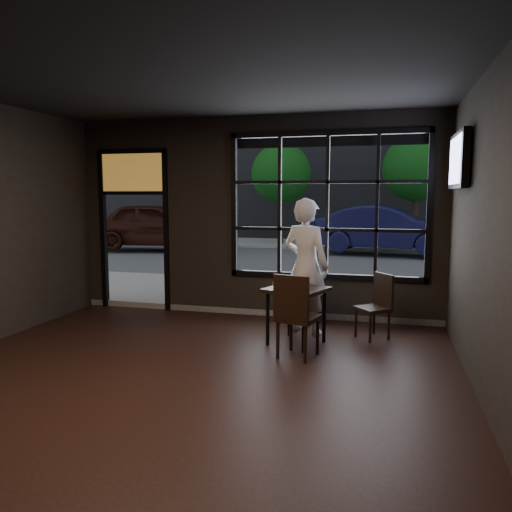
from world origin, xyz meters
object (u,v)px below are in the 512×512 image
(man, at_px, (306,266))
(navy_car, at_px, (387,229))
(cafe_table, at_px, (296,316))
(chair_near, at_px, (298,315))

(man, distance_m, navy_car, 9.78)
(cafe_table, bearing_deg, man, 108.07)
(cafe_table, height_order, man, man)
(cafe_table, distance_m, navy_car, 10.38)
(chair_near, relative_size, man, 0.54)
(man, bearing_deg, chair_near, 116.46)
(navy_car, bearing_deg, man, -178.79)
(chair_near, bearing_deg, navy_car, -79.81)
(man, xyz_separation_m, navy_car, (1.13, 9.72, -0.11))
(cafe_table, distance_m, man, 0.83)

